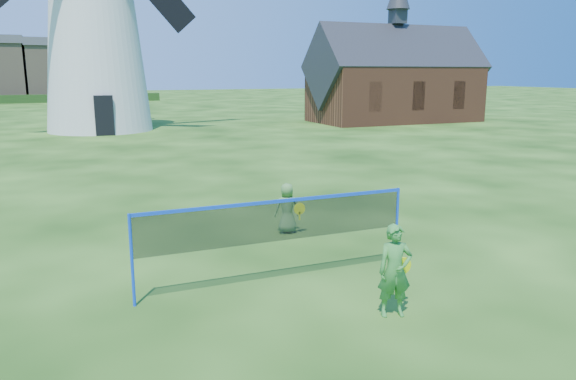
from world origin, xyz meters
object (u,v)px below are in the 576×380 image
(chapel, at_px, (395,81))
(player_girl, at_px, (395,271))
(windmill, at_px, (94,21))
(player_boy, at_px, (287,208))
(badminton_net, at_px, (277,222))

(chapel, xyz_separation_m, player_girl, (-19.37, -29.25, -2.35))
(windmill, bearing_deg, player_girl, -86.26)
(player_girl, xyz_separation_m, player_boy, (0.21, 4.80, -0.14))
(windmill, height_order, player_girl, windmill)
(windmill, bearing_deg, chapel, -4.11)
(player_boy, bearing_deg, player_girl, 97.52)
(badminton_net, bearing_deg, windmill, 91.64)
(player_girl, bearing_deg, badminton_net, 137.15)
(windmill, relative_size, player_girl, 13.03)
(player_boy, bearing_deg, chapel, -118.00)
(windmill, bearing_deg, player_boy, -85.10)
(badminton_net, bearing_deg, player_boy, 64.13)
(badminton_net, xyz_separation_m, player_boy, (1.40, 2.89, -0.55))
(player_girl, bearing_deg, player_boy, 102.78)
(chapel, bearing_deg, windmill, 175.89)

